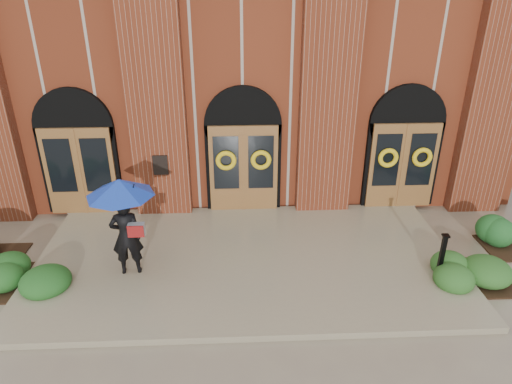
{
  "coord_description": "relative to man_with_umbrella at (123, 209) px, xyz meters",
  "views": [
    {
      "loc": [
        -0.19,
        -9.06,
        6.28
      ],
      "look_at": [
        0.27,
        1.0,
        1.49
      ],
      "focal_mm": 32.0,
      "sensor_mm": 36.0,
      "label": 1
    }
  ],
  "objects": [
    {
      "name": "hedge_front_right",
      "position": [
        7.74,
        -0.4,
        -1.49
      ],
      "size": [
        1.57,
        1.34,
        0.55
      ],
      "primitive_type": "ellipsoid",
      "color": "#27541E",
      "rests_on": "ground"
    },
    {
      "name": "landing",
      "position": [
        2.64,
        0.44,
        -1.69
      ],
      "size": [
        10.0,
        5.3,
        0.15
      ],
      "primitive_type": "cube",
      "color": "gray",
      "rests_on": "ground"
    },
    {
      "name": "ground",
      "position": [
        2.64,
        0.29,
        -1.77
      ],
      "size": [
        90.0,
        90.0,
        0.0
      ],
      "primitive_type": "plane",
      "color": "gray",
      "rests_on": "ground"
    },
    {
      "name": "man_with_umbrella",
      "position": [
        0.0,
        0.0,
        0.0
      ],
      "size": [
        1.63,
        1.63,
        2.31
      ],
      "rotation": [
        0.0,
        0.0,
        3.27
      ],
      "color": "black",
      "rests_on": "landing"
    },
    {
      "name": "hedge_front_left",
      "position": [
        -2.46,
        -0.11,
        -1.49
      ],
      "size": [
        1.54,
        1.32,
        0.54
      ],
      "primitive_type": "ellipsoid",
      "color": "#1D4E1B",
      "rests_on": "ground"
    },
    {
      "name": "metal_post",
      "position": [
        6.94,
        -0.49,
        -1.06
      ],
      "size": [
        0.15,
        0.15,
        1.07
      ],
      "rotation": [
        0.0,
        0.0,
        -0.04
      ],
      "color": "black",
      "rests_on": "landing"
    },
    {
      "name": "church_building",
      "position": [
        2.64,
        9.08,
        1.74
      ],
      "size": [
        16.2,
        12.53,
        7.0
      ],
      "color": "maroon",
      "rests_on": "ground"
    }
  ]
}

